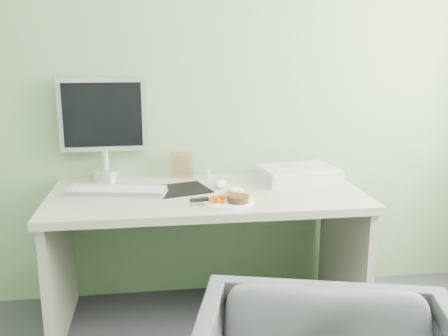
{
  "coord_description": "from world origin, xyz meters",
  "views": [
    {
      "loc": [
        -0.25,
        -0.83,
        1.44
      ],
      "look_at": [
        0.07,
        1.5,
        0.88
      ],
      "focal_mm": 40.0,
      "sensor_mm": 36.0,
      "label": 1
    }
  ],
  "objects": [
    {
      "name": "steak",
      "position": [
        0.12,
        1.38,
        0.76
      ],
      "size": [
        0.12,
        0.12,
        0.03
      ],
      "primitive_type": "cylinder",
      "rotation": [
        0.0,
        0.0,
        0.19
      ],
      "color": "black",
      "rests_on": "plate"
    },
    {
      "name": "wall_back",
      "position": [
        0.0,
        2.0,
        1.35
      ],
      "size": [
        3.5,
        0.0,
        3.5
      ],
      "primitive_type": "plane",
      "rotation": [
        1.57,
        0.0,
        0.0
      ],
      "color": "gray",
      "rests_on": "floor"
    },
    {
      "name": "potato_pile",
      "position": [
        0.12,
        1.48,
        0.77
      ],
      "size": [
        0.13,
        0.11,
        0.06
      ],
      "primitive_type": "ellipsoid",
      "rotation": [
        0.0,
        0.0,
        0.37
      ],
      "color": "tan",
      "rests_on": "plate"
    },
    {
      "name": "mousepad",
      "position": [
        -0.13,
        1.68,
        0.73
      ],
      "size": [
        0.34,
        0.32,
        0.0
      ],
      "primitive_type": "cube",
      "rotation": [
        0.0,
        0.0,
        0.3
      ],
      "color": "black",
      "rests_on": "desk"
    },
    {
      "name": "monitor",
      "position": [
        -0.53,
        1.94,
        1.05
      ],
      "size": [
        0.47,
        0.15,
        0.57
      ],
      "rotation": [
        0.0,
        0.0,
        0.01
      ],
      "color": "silver",
      "rests_on": "desk"
    },
    {
      "name": "steak_knife",
      "position": [
        -0.02,
        1.42,
        0.75
      ],
      "size": [
        0.23,
        0.09,
        0.02
      ],
      "rotation": [
        0.0,
        0.0,
        0.28
      ],
      "color": "silver",
      "rests_on": "plate"
    },
    {
      "name": "computer_mouse",
      "position": [
        0.08,
        1.7,
        0.75
      ],
      "size": [
        0.1,
        0.13,
        0.04
      ],
      "primitive_type": "ellipsoid",
      "rotation": [
        0.0,
        0.0,
        -0.34
      ],
      "color": "white",
      "rests_on": "desk"
    },
    {
      "name": "desk",
      "position": [
        0.0,
        1.62,
        0.55
      ],
      "size": [
        1.6,
        0.75,
        0.73
      ],
      "color": "beige",
      "rests_on": "floor"
    },
    {
      "name": "scanner",
      "position": [
        0.53,
        1.79,
        0.76
      ],
      "size": [
        0.47,
        0.36,
        0.07
      ],
      "primitive_type": "cube",
      "rotation": [
        0.0,
        0.0,
        0.18
      ],
      "color": "silver",
      "rests_on": "desk"
    },
    {
      "name": "keyboard",
      "position": [
        -0.46,
        1.65,
        0.75
      ],
      "size": [
        0.51,
        0.23,
        0.02
      ],
      "primitive_type": "cube",
      "rotation": [
        0.0,
        0.0,
        -0.19
      ],
      "color": "white",
      "rests_on": "desk"
    },
    {
      "name": "plate",
      "position": [
        0.08,
        1.42,
        0.74
      ],
      "size": [
        0.25,
        0.25,
        0.01
      ],
      "primitive_type": "cylinder",
      "color": "white",
      "rests_on": "desk"
    },
    {
      "name": "eyedrop_bottle",
      "position": [
        0.03,
        1.87,
        0.76
      ],
      "size": [
        0.02,
        0.02,
        0.07
      ],
      "color": "white",
      "rests_on": "desk"
    },
    {
      "name": "photo_frame",
      "position": [
        -0.11,
        1.92,
        0.81
      ],
      "size": [
        0.12,
        0.03,
        0.15
      ],
      "primitive_type": "cube",
      "rotation": [
        0.0,
        0.0,
        -0.12
      ],
      "color": "#9F734A",
      "rests_on": "desk"
    },
    {
      "name": "carrot_heap",
      "position": [
        0.03,
        1.4,
        0.76
      ],
      "size": [
        0.08,
        0.07,
        0.04
      ],
      "primitive_type": "cube",
      "rotation": [
        0.0,
        0.0,
        -0.33
      ],
      "color": "#D95004",
      "rests_on": "plate"
    }
  ]
}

